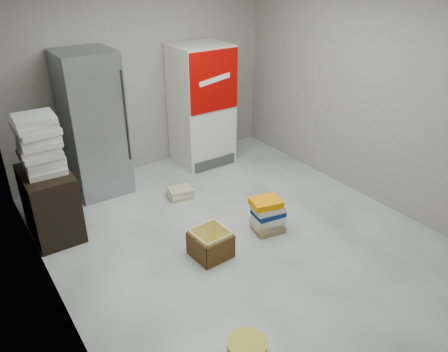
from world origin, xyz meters
TOP-DOWN VIEW (x-y plane):
  - ground at (0.00, 0.00)m, footprint 5.00×5.00m
  - room_shell at (0.00, 0.00)m, footprint 4.04×5.04m
  - steel_fridge at (-0.90, 2.13)m, footprint 0.70×0.72m
  - coke_cooler at (0.75, 2.12)m, footprint 0.80×0.73m
  - wood_shelf at (-1.73, 1.40)m, footprint 0.50×0.80m
  - supply_box_stack at (-1.72, 1.40)m, footprint 0.45×0.44m
  - phonebook_stack_main at (0.35, 0.04)m, footprint 0.42×0.36m
  - phonebook_stack_side at (-0.12, 1.30)m, footprint 0.36×0.30m
  - cardboard_box at (-0.45, 0.01)m, footprint 0.41×0.41m
  - bucket_lid at (-0.89, -1.23)m, footprint 0.43×0.43m

SIDE VIEW (x-z plane):
  - ground at x=0.00m, z-range 0.00..0.00m
  - bucket_lid at x=-0.89m, z-range 0.00..0.09m
  - phonebook_stack_side at x=-0.12m, z-range 0.00..0.14m
  - cardboard_box at x=-0.45m, z-range -0.03..0.28m
  - phonebook_stack_main at x=0.35m, z-range 0.00..0.42m
  - wood_shelf at x=-1.73m, z-range 0.00..0.80m
  - coke_cooler at x=0.75m, z-range 0.00..1.80m
  - steel_fridge at x=-0.90m, z-range 0.00..1.90m
  - supply_box_stack at x=-1.72m, z-range 0.80..1.45m
  - room_shell at x=0.00m, z-range 0.39..3.21m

